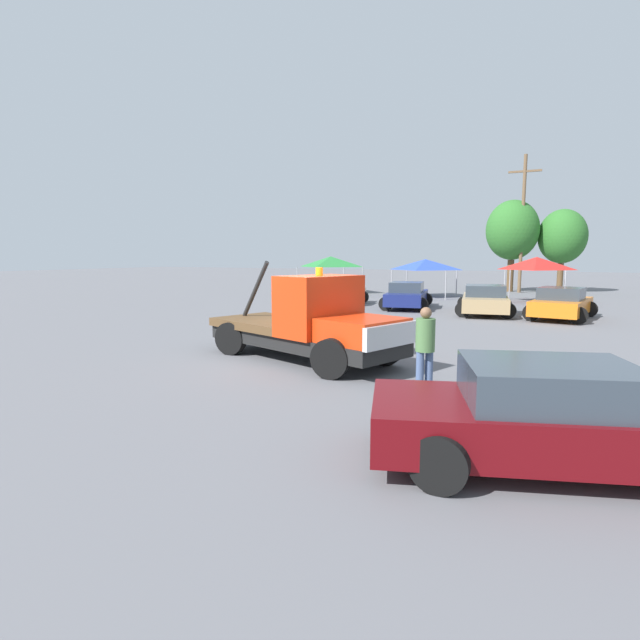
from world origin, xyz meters
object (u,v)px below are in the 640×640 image
(tow_truck, at_px, (312,325))
(canopy_tent_blue, at_px, (425,265))
(parked_car_orange, at_px, (561,304))
(canopy_tent_red, at_px, (537,263))
(person_near_truck, at_px, (425,343))
(parked_car_navy, at_px, (407,296))
(utility_pole, at_px, (523,221))
(canopy_tent_green, at_px, (331,262))
(parked_car_tan, at_px, (485,300))
(parked_car_cream, at_px, (341,293))
(foreground_car, at_px, (563,418))
(tree_center, at_px, (562,237))
(tree_left, at_px, (512,230))

(tow_truck, height_order, canopy_tent_blue, tow_truck)
(parked_car_orange, xyz_separation_m, canopy_tent_red, (-1.38, 7.72, 1.56))
(person_near_truck, height_order, parked_car_navy, person_near_truck)
(utility_pole, bearing_deg, parked_car_navy, -106.84)
(canopy_tent_green, xyz_separation_m, canopy_tent_red, (13.44, -1.30, -0.02))
(parked_car_tan, height_order, canopy_tent_blue, canopy_tent_blue)
(parked_car_cream, bearing_deg, foreground_car, -156.33)
(foreground_car, height_order, canopy_tent_red, canopy_tent_red)
(canopy_tent_green, relative_size, utility_pole, 0.37)
(foreground_car, height_order, parked_car_orange, same)
(parked_car_navy, bearing_deg, foreground_car, -167.79)
(tow_truck, bearing_deg, person_near_truck, -6.34)
(foreground_car, distance_m, person_near_truck, 3.68)
(utility_pole, bearing_deg, tree_center, 35.56)
(tow_truck, distance_m, parked_car_navy, 13.59)
(parked_car_navy, relative_size, parked_car_orange, 1.02)
(tow_truck, xyz_separation_m, tree_center, (5.45, 29.49, 3.08))
(canopy_tent_blue, relative_size, tree_center, 0.58)
(parked_car_navy, relative_size, canopy_tent_red, 1.49)
(foreground_car, xyz_separation_m, canopy_tent_blue, (-8.08, 25.31, 1.43))
(person_near_truck, relative_size, canopy_tent_blue, 0.48)
(foreground_car, height_order, utility_pole, utility_pole)
(tow_truck, distance_m, parked_car_orange, 13.41)
(foreground_car, distance_m, parked_car_orange, 16.51)
(foreground_car, distance_m, parked_car_tan, 17.19)
(parked_car_tan, relative_size, canopy_tent_green, 1.34)
(canopy_tent_green, height_order, canopy_tent_red, canopy_tent_green)
(canopy_tent_red, height_order, tree_left, tree_left)
(tow_truck, relative_size, utility_pole, 0.62)
(foreground_car, relative_size, parked_car_cream, 1.14)
(parked_car_orange, xyz_separation_m, tree_left, (-3.50, 16.30, 3.84))
(parked_car_navy, bearing_deg, tree_left, -22.91)
(tow_truck, distance_m, canopy_tent_red, 20.39)
(tree_left, bearing_deg, canopy_tent_blue, -121.02)
(tow_truck, relative_size, canopy_tent_blue, 1.73)
(canopy_tent_green, bearing_deg, person_near_truck, -61.33)
(parked_car_orange, bearing_deg, parked_car_cream, 92.01)
(parked_car_cream, relative_size, parked_car_navy, 0.98)
(tow_truck, relative_size, parked_car_navy, 1.30)
(parked_car_navy, xyz_separation_m, tree_center, (6.89, 15.98, 3.37))
(foreground_car, relative_size, canopy_tent_green, 1.44)
(foreground_car, height_order, person_near_truck, person_near_truck)
(person_near_truck, bearing_deg, parked_car_navy, -28.75)
(parked_car_cream, distance_m, parked_car_navy, 3.69)
(person_near_truck, distance_m, canopy_tent_blue, 23.29)
(tow_truck, distance_m, utility_pole, 28.08)
(tree_center, bearing_deg, person_near_truck, -94.03)
(tree_left, bearing_deg, tow_truck, -94.26)
(parked_car_cream, bearing_deg, canopy_tent_green, 20.86)
(parked_car_cream, height_order, utility_pole, utility_pole)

